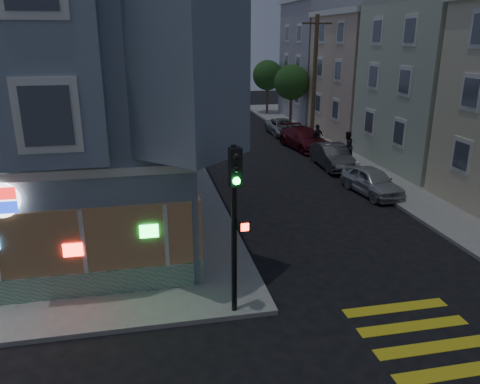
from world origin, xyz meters
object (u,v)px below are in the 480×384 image
object	(u,v)px
pedestrian_a	(347,146)
parked_car_a	(372,181)
pedestrian_b	(317,137)
street_tree_far	(268,75)
fire_hydrant	(357,167)
utility_pole	(314,78)
street_tree_near	(292,82)
parked_car_b	(332,156)
parked_car_d	(283,127)
parked_car_c	(304,138)
traffic_signal	(235,204)

from	to	relation	value
pedestrian_a	parked_car_a	xyz separation A→B (m)	(-1.37, -6.19, -0.39)
parked_car_a	pedestrian_b	bearing A→B (deg)	79.76
pedestrian_b	street_tree_far	bearing A→B (deg)	-113.72
street_tree_far	fire_hydrant	distance (m)	23.67
utility_pole	street_tree_far	bearing A→B (deg)	89.18
utility_pole	parked_car_a	world-z (taller)	utility_pole
street_tree_far	pedestrian_a	bearing A→B (deg)	-90.38
street_tree_near	utility_pole	bearing A→B (deg)	-91.91
utility_pole	parked_car_b	bearing A→B (deg)	-100.20
street_tree_far	parked_car_b	xyz separation A→B (m)	(-1.50, -21.22, -3.21)
utility_pole	pedestrian_b	size ratio (longest dim) A/B	5.10
pedestrian_b	parked_car_a	xyz separation A→B (m)	(-0.60, -9.43, -0.35)
parked_car_d	fire_hydrant	size ratio (longest dim) A/B	5.69
utility_pole	parked_car_a	size ratio (longest dim) A/B	2.24
parked_car_b	parked_car_d	world-z (taller)	parked_car_b
parked_car_c	traffic_signal	world-z (taller)	traffic_signal
pedestrian_a	parked_car_c	bearing A→B (deg)	-94.82
utility_pole	pedestrian_a	size ratio (longest dim) A/B	4.85
parked_car_d	utility_pole	bearing A→B (deg)	-67.76
fire_hydrant	pedestrian_a	bearing A→B (deg)	76.44
parked_car_b	fire_hydrant	world-z (taller)	parked_car_b
parked_car_a	parked_car_d	world-z (taller)	parked_car_a
pedestrian_b	parked_car_b	world-z (taller)	pedestrian_b
utility_pole	street_tree_far	distance (m)	14.03
traffic_signal	parked_car_b	bearing A→B (deg)	52.31
pedestrian_b	street_tree_near	bearing A→B (deg)	-116.41
parked_car_c	fire_hydrant	size ratio (longest dim) A/B	6.49
utility_pole	pedestrian_a	xyz separation A→B (m)	(0.07, -6.23, -3.72)
pedestrian_b	traffic_signal	bearing A→B (deg)	42.52
pedestrian_a	street_tree_far	bearing A→B (deg)	-112.89
street_tree_far	pedestrian_b	world-z (taller)	street_tree_far
pedestrian_b	parked_car_a	bearing A→B (deg)	65.67
street_tree_near	street_tree_far	distance (m)	8.00
parked_car_b	utility_pole	bearing A→B (deg)	82.03
pedestrian_b	fire_hydrant	world-z (taller)	pedestrian_b
pedestrian_a	traffic_signal	distance (m)	18.82
pedestrian_a	pedestrian_b	distance (m)	3.33
street_tree_near	parked_car_c	bearing A→B (deg)	-100.69
street_tree_near	street_tree_far	size ratio (longest dim) A/B	1.00
utility_pole	parked_car_b	world-z (taller)	utility_pole
street_tree_far	parked_car_c	distance (m)	16.33
parked_car_d	fire_hydrant	world-z (taller)	parked_car_d
street_tree_near	fire_hydrant	bearing A→B (deg)	-93.34
pedestrian_a	parked_car_a	distance (m)	6.35
utility_pole	traffic_signal	bearing A→B (deg)	-115.07
street_tree_near	parked_car_c	distance (m)	8.69
pedestrian_a	traffic_signal	bearing A→B (deg)	34.09
street_tree_far	fire_hydrant	size ratio (longest dim) A/B	6.65
street_tree_far	parked_car_d	world-z (taller)	street_tree_far
traffic_signal	fire_hydrant	world-z (taller)	traffic_signal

